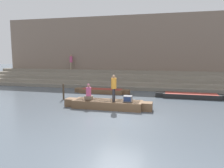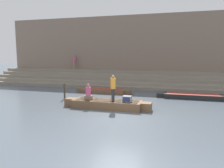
# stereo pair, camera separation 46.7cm
# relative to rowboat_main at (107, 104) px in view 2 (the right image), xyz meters

# --- Properties ---
(ground_plane) EXTENTS (120.00, 120.00, 0.00)m
(ground_plane) POSITION_rel_rowboat_main_xyz_m (1.25, -1.93, -0.27)
(ground_plane) COLOR #4C5660
(ghat_steps) EXTENTS (36.00, 3.81, 1.69)m
(ghat_steps) POSITION_rel_rowboat_main_xyz_m (1.25, 9.71, 0.35)
(ghat_steps) COLOR gray
(ghat_steps) RESTS_ON ground
(back_wall) EXTENTS (34.20, 1.28, 7.76)m
(back_wall) POSITION_rel_rowboat_main_xyz_m (1.25, 11.70, 3.58)
(back_wall) COLOR #7F6B5B
(back_wall) RESTS_ON ground
(rowboat_main) EXTENTS (5.68, 1.40, 0.51)m
(rowboat_main) POSITION_rel_rowboat_main_xyz_m (0.00, 0.00, 0.00)
(rowboat_main) COLOR brown
(rowboat_main) RESTS_ON ground
(person_standing) EXTENTS (0.34, 0.34, 1.65)m
(person_standing) POSITION_rel_rowboat_main_xyz_m (0.46, -0.16, 1.19)
(person_standing) COLOR #28282D
(person_standing) RESTS_ON rowboat_main
(person_rowing) EXTENTS (0.47, 0.37, 1.04)m
(person_rowing) POSITION_rel_rowboat_main_xyz_m (-1.27, 0.01, 0.65)
(person_rowing) COLOR #756656
(person_rowing) RESTS_ON rowboat_main
(tv_set) EXTENTS (0.52, 0.43, 0.36)m
(tv_set) POSITION_rel_rowboat_main_xyz_m (1.33, -0.05, 0.42)
(tv_set) COLOR slate
(tv_set) RESTS_ON rowboat_main
(moored_boat_shore) EXTENTS (5.51, 1.25, 0.36)m
(moored_boat_shore) POSITION_rel_rowboat_main_xyz_m (5.52, 4.87, -0.07)
(moored_boat_shore) COLOR black
(moored_boat_shore) RESTS_ON ground
(moored_boat_distant) EXTENTS (5.03, 1.25, 0.36)m
(moored_boat_distant) POSITION_rel_rowboat_main_xyz_m (-2.00, 5.39, -0.07)
(moored_boat_distant) COLOR brown
(moored_boat_distant) RESTS_ON ground
(mooring_post) EXTENTS (0.14, 0.14, 1.21)m
(mooring_post) POSITION_rel_rowboat_main_xyz_m (-4.01, 1.87, 0.34)
(mooring_post) COLOR #473828
(mooring_post) RESTS_ON ground
(person_on_steps) EXTENTS (0.33, 0.33, 1.74)m
(person_on_steps) POSITION_rel_rowboat_main_xyz_m (-7.42, 10.72, 2.43)
(person_on_steps) COLOR gray
(person_on_steps) RESTS_ON ghat_steps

